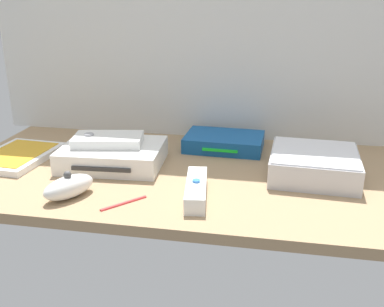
{
  "coord_description": "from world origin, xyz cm",
  "views": [
    {
      "loc": [
        15.52,
        -83.47,
        35.14
      ],
      "look_at": [
        0.0,
        0.0,
        4.0
      ],
      "focal_mm": 41.49,
      "sensor_mm": 36.0,
      "label": 1
    }
  ],
  "objects_px": {
    "game_console": "(113,155)",
    "stylus_pen": "(124,202)",
    "network_router": "(224,142)",
    "remote_nunchuk": "(69,187)",
    "remote_wand": "(196,189)",
    "mini_computer": "(314,164)",
    "game_case": "(16,156)",
    "remote_classic_pad": "(108,140)"
  },
  "relations": [
    {
      "from": "game_console",
      "to": "stylus_pen",
      "type": "height_order",
      "value": "game_console"
    },
    {
      "from": "network_router",
      "to": "remote_nunchuk",
      "type": "distance_m",
      "value": 0.4
    },
    {
      "from": "stylus_pen",
      "to": "remote_wand",
      "type": "bearing_deg",
      "value": 22.81
    },
    {
      "from": "mini_computer",
      "to": "remote_nunchuk",
      "type": "distance_m",
      "value": 0.48
    },
    {
      "from": "mini_computer",
      "to": "game_case",
      "type": "height_order",
      "value": "mini_computer"
    },
    {
      "from": "remote_wand",
      "to": "stylus_pen",
      "type": "height_order",
      "value": "remote_wand"
    },
    {
      "from": "remote_nunchuk",
      "to": "network_router",
      "type": "bearing_deg",
      "value": 83.75
    },
    {
      "from": "network_router",
      "to": "remote_nunchuk",
      "type": "height_order",
      "value": "remote_nunchuk"
    },
    {
      "from": "game_case",
      "to": "stylus_pen",
      "type": "relative_size",
      "value": 2.22
    },
    {
      "from": "stylus_pen",
      "to": "network_router",
      "type": "bearing_deg",
      "value": 66.56
    },
    {
      "from": "mini_computer",
      "to": "remote_wand",
      "type": "bearing_deg",
      "value": -147.48
    },
    {
      "from": "remote_wand",
      "to": "remote_nunchuk",
      "type": "distance_m",
      "value": 0.23
    },
    {
      "from": "game_console",
      "to": "remote_nunchuk",
      "type": "bearing_deg",
      "value": -100.99
    },
    {
      "from": "mini_computer",
      "to": "stylus_pen",
      "type": "bearing_deg",
      "value": -150.77
    },
    {
      "from": "game_case",
      "to": "remote_wand",
      "type": "bearing_deg",
      "value": -10.9
    },
    {
      "from": "game_case",
      "to": "remote_wand",
      "type": "relative_size",
      "value": 1.32
    },
    {
      "from": "game_console",
      "to": "game_case",
      "type": "bearing_deg",
      "value": 179.53
    },
    {
      "from": "game_console",
      "to": "game_case",
      "type": "height_order",
      "value": "game_console"
    },
    {
      "from": "network_router",
      "to": "remote_nunchuk",
      "type": "bearing_deg",
      "value": -125.57
    },
    {
      "from": "remote_nunchuk",
      "to": "stylus_pen",
      "type": "distance_m",
      "value": 0.11
    },
    {
      "from": "game_case",
      "to": "stylus_pen",
      "type": "height_order",
      "value": "game_case"
    },
    {
      "from": "game_console",
      "to": "mini_computer",
      "type": "distance_m",
      "value": 0.42
    },
    {
      "from": "game_console",
      "to": "remote_wand",
      "type": "bearing_deg",
      "value": -35.19
    },
    {
      "from": "game_console",
      "to": "remote_classic_pad",
      "type": "bearing_deg",
      "value": 157.64
    },
    {
      "from": "game_console",
      "to": "mini_computer",
      "type": "height_order",
      "value": "mini_computer"
    },
    {
      "from": "game_console",
      "to": "mini_computer",
      "type": "relative_size",
      "value": 1.22
    },
    {
      "from": "mini_computer",
      "to": "game_case",
      "type": "relative_size",
      "value": 0.9
    },
    {
      "from": "remote_wand",
      "to": "game_console",
      "type": "bearing_deg",
      "value": 140.56
    },
    {
      "from": "game_case",
      "to": "stylus_pen",
      "type": "distance_m",
      "value": 0.35
    },
    {
      "from": "mini_computer",
      "to": "remote_nunchuk",
      "type": "xyz_separation_m",
      "value": [
        -0.44,
        -0.18,
        -0.01
      ]
    },
    {
      "from": "network_router",
      "to": "remote_wand",
      "type": "xyz_separation_m",
      "value": [
        -0.02,
        -0.27,
        -0.0
      ]
    },
    {
      "from": "mini_computer",
      "to": "stylus_pen",
      "type": "relative_size",
      "value": 1.99
    },
    {
      "from": "remote_wand",
      "to": "network_router",
      "type": "bearing_deg",
      "value": 78.31
    },
    {
      "from": "remote_classic_pad",
      "to": "network_router",
      "type": "bearing_deg",
      "value": 21.27
    },
    {
      "from": "network_router",
      "to": "remote_classic_pad",
      "type": "bearing_deg",
      "value": -146.3
    },
    {
      "from": "network_router",
      "to": "remote_classic_pad",
      "type": "height_order",
      "value": "remote_classic_pad"
    },
    {
      "from": "network_router",
      "to": "stylus_pen",
      "type": "relative_size",
      "value": 2.05
    },
    {
      "from": "remote_nunchuk",
      "to": "remote_classic_pad",
      "type": "distance_m",
      "value": 0.18
    },
    {
      "from": "mini_computer",
      "to": "remote_classic_pad",
      "type": "xyz_separation_m",
      "value": [
        -0.43,
        -0.01,
        0.03
      ]
    },
    {
      "from": "mini_computer",
      "to": "stylus_pen",
      "type": "height_order",
      "value": "mini_computer"
    },
    {
      "from": "stylus_pen",
      "to": "remote_classic_pad",
      "type": "bearing_deg",
      "value": 117.43
    },
    {
      "from": "remote_nunchuk",
      "to": "mini_computer",
      "type": "bearing_deg",
      "value": 53.88
    }
  ]
}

